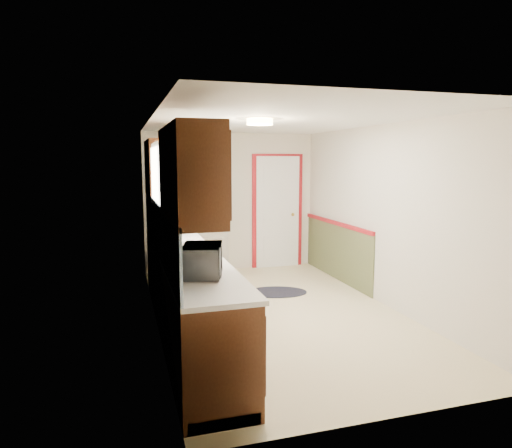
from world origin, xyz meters
TOP-DOWN VIEW (x-y plane):
  - room_shell at (0.00, 0.00)m, footprint 3.20×5.20m
  - kitchen_run at (-1.24, -0.29)m, footprint 0.63×4.00m
  - back_wall_trim at (0.99, 2.21)m, footprint 1.12×2.30m
  - ceiling_fixture at (-0.30, -0.20)m, footprint 0.30×0.30m
  - microwave at (-1.20, -1.46)m, footprint 0.38×0.53m
  - refrigerator at (-0.66, 2.05)m, footprint 0.86×0.82m
  - rug at (0.29, 0.87)m, footprint 1.01×0.77m
  - cooktop at (-1.19, 1.15)m, footprint 0.49×0.59m

SIDE VIEW (x-z plane):
  - rug at x=0.29m, z-range 0.00..0.01m
  - kitchen_run at x=-1.24m, z-range -0.29..1.91m
  - back_wall_trim at x=0.99m, z-range -0.15..1.93m
  - refrigerator at x=-0.66m, z-range 0.00..1.89m
  - cooktop at x=-1.19m, z-range 0.94..0.96m
  - microwave at x=-1.20m, z-range 0.94..1.27m
  - room_shell at x=0.00m, z-range -0.06..2.46m
  - ceiling_fixture at x=-0.30m, z-range 2.33..2.39m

